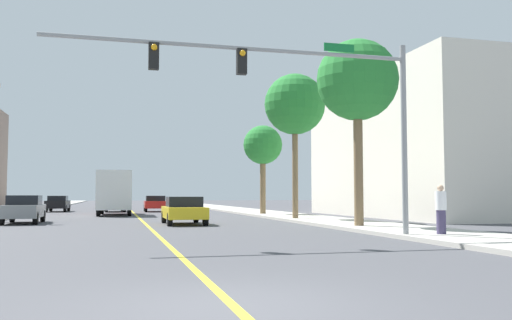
% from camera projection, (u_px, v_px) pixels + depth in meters
% --- Properties ---
extents(ground, '(192.00, 192.00, 0.00)m').
position_uv_depth(ground, '(133.00, 212.00, 47.96)').
color(ground, '#47474C').
extents(sidewalk_left, '(3.98, 168.00, 0.15)m').
position_uv_depth(sidewalk_left, '(13.00, 212.00, 45.50)').
color(sidewalk_left, beige).
rests_on(sidewalk_left, ground).
extents(sidewalk_right, '(3.98, 168.00, 0.15)m').
position_uv_depth(sidewalk_right, '(240.00, 210.00, 50.42)').
color(sidewalk_right, '#B2ADA3').
rests_on(sidewalk_right, ground).
extents(lane_marking_center, '(0.16, 144.00, 0.01)m').
position_uv_depth(lane_marking_center, '(133.00, 212.00, 47.96)').
color(lane_marking_center, yellow).
rests_on(lane_marking_center, ground).
extents(building_right_near, '(11.39, 19.29, 9.68)m').
position_uv_depth(building_right_near, '(435.00, 148.00, 38.51)').
color(building_right_near, silver).
rests_on(building_right_near, ground).
extents(traffic_signal_mast, '(12.17, 0.36, 6.62)m').
position_uv_depth(traffic_signal_mast, '(301.00, 88.00, 18.10)').
color(traffic_signal_mast, gray).
rests_on(traffic_signal_mast, sidewalk_right).
extents(palm_near, '(3.65, 3.65, 8.33)m').
position_uv_depth(palm_near, '(357.00, 82.00, 24.37)').
color(palm_near, brown).
rests_on(palm_near, sidewalk_right).
extents(palm_mid, '(3.59, 3.59, 8.49)m').
position_uv_depth(palm_mid, '(295.00, 105.00, 32.03)').
color(palm_mid, brown).
rests_on(palm_mid, sidewalk_right).
extents(palm_far, '(2.84, 2.84, 6.43)m').
position_uv_depth(palm_far, '(263.00, 146.00, 39.68)').
color(palm_far, brown).
rests_on(palm_far, sidewalk_right).
extents(car_gray, '(1.82, 4.21, 1.48)m').
position_uv_depth(car_gray, '(24.00, 209.00, 28.72)').
color(car_gray, slate).
rests_on(car_gray, ground).
extents(car_red, '(1.97, 3.85, 1.42)m').
position_uv_depth(car_red, '(155.00, 203.00, 48.58)').
color(car_red, red).
rests_on(car_red, ground).
extents(car_black, '(1.88, 3.92, 1.42)m').
position_uv_depth(car_black, '(58.00, 203.00, 48.37)').
color(car_black, black).
rests_on(car_black, ground).
extents(car_white, '(1.90, 4.41, 1.41)m').
position_uv_depth(car_white, '(115.00, 203.00, 48.22)').
color(car_white, white).
rests_on(car_white, ground).
extents(car_yellow, '(1.95, 4.24, 1.41)m').
position_uv_depth(car_yellow, '(184.00, 210.00, 27.72)').
color(car_yellow, gold).
rests_on(car_yellow, ground).
extents(delivery_truck, '(2.58, 7.38, 3.21)m').
position_uv_depth(delivery_truck, '(115.00, 192.00, 40.19)').
color(delivery_truck, red).
rests_on(delivery_truck, ground).
extents(pedestrian, '(0.38, 0.38, 1.70)m').
position_uv_depth(pedestrian, '(441.00, 209.00, 18.83)').
color(pedestrian, '#3F3859').
rests_on(pedestrian, sidewalk_right).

